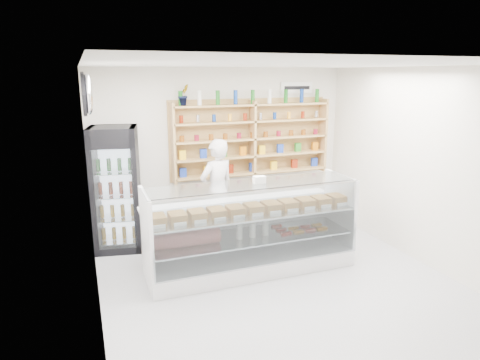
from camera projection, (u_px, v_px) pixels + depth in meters
name	position (u px, v px, depth m)	size (l,w,h in m)	color
room	(287.00, 184.00, 5.18)	(5.00, 5.00, 5.00)	#B2B2B7
display_counter	(250.00, 246.00, 6.00)	(2.91, 0.87, 1.27)	white
shop_worker	(217.00, 192.00, 6.86)	(0.62, 0.41, 1.71)	silver
drinks_cooler	(116.00, 189.00, 6.60)	(0.81, 0.79, 1.93)	black
wall_shelving	(252.00, 139.00, 7.43)	(2.84, 0.28, 1.33)	tan
potted_plant	(184.00, 95.00, 6.84)	(0.19, 0.15, 0.34)	#1E6626
security_mirror	(88.00, 94.00, 5.28)	(0.15, 0.50, 0.50)	silver
wall_sign	(297.00, 88.00, 7.65)	(0.62, 0.03, 0.20)	white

